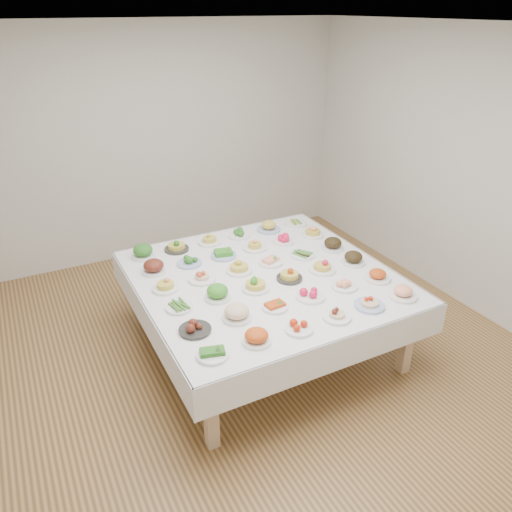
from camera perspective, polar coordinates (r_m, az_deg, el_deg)
name	(u,v)px	position (r m, az deg, el deg)	size (l,w,h in m)	color
room_envelope	(242,162)	(3.95, -1.58, 10.73)	(5.02, 5.02, 2.81)	#A37844
display_table	(264,282)	(4.51, 0.88, -2.98)	(2.22, 2.22, 0.75)	white
dish_0	(212,351)	(3.51, -5.02, -10.78)	(0.22, 0.22, 0.10)	white
dish_1	(256,336)	(3.62, 0.05, -9.15)	(0.21, 0.21, 0.12)	white
dish_2	(299,327)	(3.76, 4.93, -8.03)	(0.21, 0.21, 0.09)	white
dish_3	(337,313)	(3.92, 9.25, -6.48)	(0.22, 0.22, 0.11)	white
dish_4	(370,301)	(4.11, 12.87, -5.09)	(0.24, 0.24, 0.12)	#4C66B2
dish_5	(403,291)	(4.31, 16.45, -3.88)	(0.24, 0.24, 0.12)	white
dish_6	(195,327)	(3.76, -7.01, -8.00)	(0.24, 0.24, 0.10)	#2B2927
dish_7	(237,311)	(3.86, -2.22, -6.30)	(0.24, 0.24, 0.15)	white
dish_8	(275,305)	(4.00, 2.18, -5.58)	(0.21, 0.21, 0.09)	white
dish_9	(310,293)	(4.15, 6.25, -4.18)	(0.24, 0.24, 0.11)	white
dish_10	(344,283)	(4.34, 10.06, -3.10)	(0.22, 0.22, 0.10)	white
dish_11	(378,274)	(4.52, 13.74, -1.96)	(0.23, 0.23, 0.13)	white
dish_12	(179,306)	(4.04, -8.78, -5.69)	(0.22, 0.21, 0.05)	white
dish_13	(217,292)	(4.12, -4.43, -4.14)	(0.22, 0.22, 0.13)	white
dish_14	(255,282)	(4.24, -0.07, -3.01)	(0.23, 0.23, 0.15)	white
dish_15	(290,273)	(4.39, 3.85, -1.93)	(0.24, 0.23, 0.14)	#2B2927
dish_16	(322,264)	(4.57, 7.60, -0.96)	(0.24, 0.24, 0.14)	white
dish_17	(353,258)	(4.75, 11.06, -0.21)	(0.22, 0.22, 0.12)	white
dish_18	(165,284)	(4.31, -10.33, -3.21)	(0.22, 0.22, 0.12)	white
dish_19	(202,275)	(4.41, -6.21, -2.13)	(0.24, 0.24, 0.12)	white
dish_20	(239,266)	(4.52, -1.96, -1.10)	(0.24, 0.24, 0.14)	white
dish_21	(271,260)	(4.67, 1.68, -0.48)	(0.22, 0.22, 0.09)	white
dish_22	(302,254)	(4.83, 5.32, 0.22)	(0.23, 0.23, 0.05)	white
dish_23	(333,243)	(4.99, 8.78, 1.49)	(0.23, 0.23, 0.14)	white
dish_24	(154,266)	(4.59, -11.62, -1.12)	(0.21, 0.21, 0.14)	white
dish_25	(189,260)	(4.69, -7.64, -0.47)	(0.23, 0.23, 0.10)	#4C66B2
dish_26	(223,252)	(4.80, -3.75, 0.46)	(0.24, 0.24, 0.12)	#4C66B2
dish_27	(255,244)	(4.94, -0.14, 1.35)	(0.24, 0.24, 0.12)	white
dish_28	(283,239)	(5.08, 3.14, 1.96)	(0.21, 0.21, 0.10)	white
dish_29	(313,230)	(5.26, 6.52, 2.97)	(0.23, 0.23, 0.14)	white
dish_30	(143,251)	(4.90, -12.79, 0.55)	(0.24, 0.24, 0.14)	white
dish_31	(176,244)	(4.97, -9.09, 1.41)	(0.24, 0.24, 0.15)	#2B2927
dish_32	(209,239)	(5.08, -5.34, 1.94)	(0.23, 0.23, 0.12)	white
dish_33	(239,234)	(5.21, -1.96, 2.58)	(0.22, 0.22, 0.09)	white
dish_34	(269,225)	(5.35, 1.46, 3.54)	(0.25, 0.25, 0.14)	#4C66B2
dish_35	(296,223)	(5.53, 4.57, 3.82)	(0.25, 0.25, 0.05)	white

